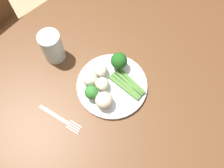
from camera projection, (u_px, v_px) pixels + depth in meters
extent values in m
cube|color=tan|center=(105.00, 135.00, 1.53)|extent=(6.00, 6.00, 0.02)
cube|color=brown|center=(99.00, 92.00, 0.87)|extent=(1.36, 0.93, 0.04)
cylinder|color=brown|center=(132.00, 9.00, 1.50)|extent=(0.07, 0.07, 0.70)
cylinder|color=brown|center=(4.00, 39.00, 1.55)|extent=(0.04, 0.04, 0.45)
cylinder|color=brown|center=(40.00, 68.00, 1.46)|extent=(0.04, 0.04, 0.45)
cylinder|color=white|center=(112.00, 85.00, 0.85)|extent=(0.25, 0.25, 0.01)
cube|color=#47752D|center=(131.00, 81.00, 0.84)|extent=(0.01, 0.13, 0.01)
cube|color=#47752D|center=(129.00, 83.00, 0.83)|extent=(0.02, 0.13, 0.01)
cube|color=#47752D|center=(126.00, 85.00, 0.83)|extent=(0.02, 0.13, 0.01)
cube|color=#47752D|center=(124.00, 88.00, 0.83)|extent=(0.02, 0.13, 0.01)
cylinder|color=#609E3D|center=(92.00, 95.00, 0.81)|extent=(0.02, 0.02, 0.02)
sphere|color=#337A2D|center=(91.00, 92.00, 0.79)|extent=(0.05, 0.05, 0.05)
cylinder|color=#4C7F2B|center=(119.00, 65.00, 0.86)|extent=(0.02, 0.02, 0.02)
sphere|color=#1E5B1C|center=(119.00, 61.00, 0.83)|extent=(0.06, 0.06, 0.06)
sphere|color=beige|center=(101.00, 70.00, 0.84)|extent=(0.05, 0.05, 0.05)
sphere|color=beige|center=(104.00, 100.00, 0.78)|extent=(0.06, 0.06, 0.06)
sphere|color=beige|center=(102.00, 84.00, 0.81)|extent=(0.05, 0.05, 0.05)
sphere|color=silver|center=(90.00, 79.00, 0.82)|extent=(0.05, 0.05, 0.05)
cube|color=silver|center=(54.00, 115.00, 0.81)|extent=(0.04, 0.12, 0.00)
cube|color=silver|center=(72.00, 130.00, 0.78)|extent=(0.02, 0.04, 0.00)
cube|color=silver|center=(73.00, 128.00, 0.79)|extent=(0.02, 0.04, 0.00)
cube|color=silver|center=(75.00, 126.00, 0.79)|extent=(0.02, 0.04, 0.00)
cube|color=silver|center=(76.00, 124.00, 0.79)|extent=(0.02, 0.04, 0.00)
cylinder|color=silver|center=(52.00, 47.00, 0.85)|extent=(0.08, 0.08, 0.12)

